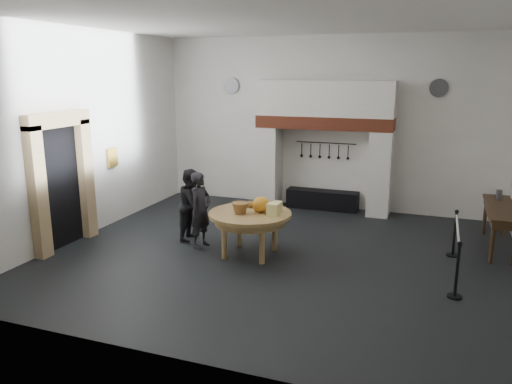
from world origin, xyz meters
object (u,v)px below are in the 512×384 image
(side_table, at_px, (501,208))
(barrier_post_near, at_px, (457,271))
(iron_range, at_px, (322,200))
(barrier_post_far, at_px, (455,234))
(visitor_far, at_px, (192,204))
(work_table, at_px, (250,214))
(visitor_near, at_px, (201,210))

(side_table, xyz_separation_m, barrier_post_near, (-0.87, -2.78, -0.42))
(iron_range, relative_size, barrier_post_far, 2.11)
(iron_range, relative_size, visitor_far, 1.22)
(visitor_far, height_order, side_table, visitor_far)
(work_table, bearing_deg, iron_range, 81.22)
(iron_range, bearing_deg, visitor_near, -114.45)
(barrier_post_near, bearing_deg, iron_range, 125.22)
(iron_range, distance_m, visitor_far, 4.04)
(iron_range, height_order, barrier_post_far, barrier_post_far)
(visitor_far, xyz_separation_m, side_table, (6.22, 1.59, 0.09))
(work_table, bearing_deg, side_table, 23.79)
(visitor_near, relative_size, barrier_post_near, 1.76)
(barrier_post_near, bearing_deg, visitor_far, 167.50)
(iron_range, relative_size, side_table, 0.86)
(barrier_post_far, bearing_deg, visitor_near, -166.27)
(work_table, xyz_separation_m, side_table, (4.70, 2.07, 0.03))
(barrier_post_near, height_order, barrier_post_far, same)
(visitor_far, relative_size, side_table, 0.71)
(side_table, bearing_deg, visitor_near, -161.13)
(visitor_near, relative_size, side_table, 0.72)
(barrier_post_near, relative_size, barrier_post_far, 1.00)
(visitor_far, bearing_deg, work_table, -110.16)
(work_table, xyz_separation_m, visitor_far, (-1.53, 0.48, -0.06))
(visitor_far, height_order, barrier_post_near, visitor_far)
(visitor_far, relative_size, barrier_post_far, 1.73)
(side_table, bearing_deg, barrier_post_near, -107.31)
(barrier_post_far, bearing_deg, iron_range, 141.40)
(side_table, relative_size, barrier_post_near, 2.44)
(work_table, xyz_separation_m, barrier_post_near, (3.83, -0.71, -0.39))
(barrier_post_far, bearing_deg, visitor_far, -171.39)
(iron_range, distance_m, side_table, 4.52)
(iron_range, bearing_deg, barrier_post_far, -38.60)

